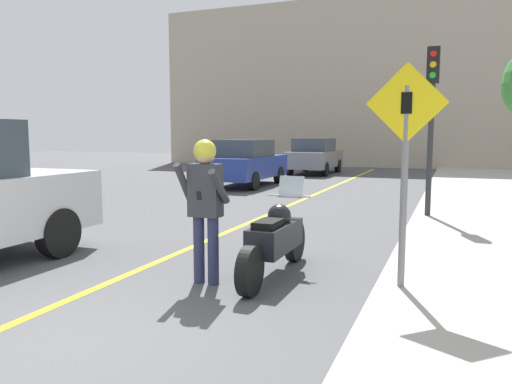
{
  "coord_description": "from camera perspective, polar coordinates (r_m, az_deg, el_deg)",
  "views": [
    {
      "loc": [
        3.41,
        -3.17,
        1.88
      ],
      "look_at": [
        0.91,
        3.12,
        1.09
      ],
      "focal_mm": 35.0,
      "sensor_mm": 36.0,
      "label": 1
    }
  ],
  "objects": [
    {
      "name": "person_biker",
      "position": [
        6.21,
        -5.84,
        -0.36
      ],
      "size": [
        0.59,
        0.49,
        1.82
      ],
      "color": "#282D4C",
      "rests_on": "ground"
    },
    {
      "name": "traffic_light",
      "position": [
        11.49,
        19.47,
        9.95
      ],
      "size": [
        0.26,
        0.3,
        3.61
      ],
      "color": "#2D2D30",
      "rests_on": "sidewalk_curb"
    },
    {
      "name": "ground_plane",
      "position": [
        5.02,
        -24.48,
        -15.96
      ],
      "size": [
        80.0,
        80.0,
        0.0
      ],
      "primitive_type": "plane",
      "color": "#4C4C4F"
    },
    {
      "name": "crossing_sign",
      "position": [
        5.94,
        16.67,
        4.18
      ],
      "size": [
        0.91,
        0.08,
        2.58
      ],
      "color": "slate",
      "rests_on": "sidewalk_curb"
    },
    {
      "name": "parked_car_grey",
      "position": [
        23.87,
        6.71,
        4.13
      ],
      "size": [
        1.88,
        4.2,
        1.68
      ],
      "color": "black",
      "rests_on": "ground"
    },
    {
      "name": "building_backdrop",
      "position": [
        29.51,
        15.31,
        12.04
      ],
      "size": [
        28.0,
        1.2,
        9.56
      ],
      "color": "#B2A38E",
      "rests_on": "ground"
    },
    {
      "name": "motorcycle",
      "position": [
        6.61,
        2.23,
        -5.43
      ],
      "size": [
        0.62,
        2.35,
        1.28
      ],
      "color": "black",
      "rests_on": "ground"
    },
    {
      "name": "parked_car_blue",
      "position": [
        18.11,
        -1.24,
        3.39
      ],
      "size": [
        1.88,
        4.2,
        1.68
      ],
      "color": "black",
      "rests_on": "ground"
    },
    {
      "name": "road_center_line",
      "position": [
        10.18,
        -1.91,
        -3.98
      ],
      "size": [
        0.12,
        36.0,
        0.01
      ],
      "color": "yellow",
      "rests_on": "ground"
    }
  ]
}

